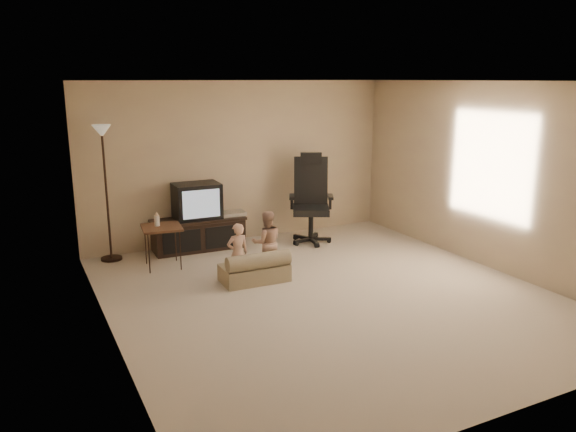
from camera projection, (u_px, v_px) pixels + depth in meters
name	position (u px, v px, depth m)	size (l,w,h in m)	color
floor	(328.00, 295.00, 6.74)	(5.50, 5.50, 0.00)	beige
room_shell	(330.00, 170.00, 6.37)	(5.50, 5.50, 5.50)	white
tv_stand	(198.00, 222.00, 8.45)	(1.43, 0.56, 1.01)	black
office_chair	(311.00, 210.00, 8.84)	(0.86, 0.88, 1.40)	black
side_table	(161.00, 228.00, 7.61)	(0.57, 0.57, 0.78)	brown
floor_lamp	(104.00, 163.00, 7.71)	(0.30, 0.30, 1.92)	black
child_sofa	(256.00, 269.00, 7.12)	(0.85, 0.49, 0.41)	gray
toddler_left	(238.00, 253.00, 7.06)	(0.28, 0.21, 0.78)	tan
toddler_right	(267.00, 242.00, 7.40)	(0.41, 0.23, 0.85)	tan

